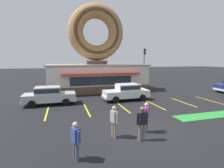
% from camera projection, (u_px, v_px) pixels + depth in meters
% --- Properties ---
extents(ground_plane, '(160.00, 160.00, 0.00)m').
position_uv_depth(ground_plane, '(142.00, 131.00, 9.76)').
color(ground_plane, black).
extents(donut_shop_building, '(12.30, 6.75, 10.96)m').
position_uv_depth(donut_shop_building, '(97.00, 61.00, 22.56)').
color(donut_shop_building, brown).
rests_on(donut_shop_building, ground).
extents(putting_mat, '(4.67, 1.25, 0.03)m').
position_uv_depth(putting_mat, '(206.00, 116.00, 12.34)').
color(putting_mat, green).
rests_on(putting_mat, ground).
extents(mini_donut_near_right, '(0.13, 0.13, 0.04)m').
position_uv_depth(mini_donut_near_right, '(201.00, 115.00, 12.38)').
color(mini_donut_near_right, '#D17F47').
rests_on(mini_donut_near_right, putting_mat).
extents(mini_donut_mid_centre, '(0.13, 0.13, 0.04)m').
position_uv_depth(mini_donut_mid_centre, '(210.00, 113.00, 12.93)').
color(mini_donut_mid_centre, '#A5724C').
rests_on(mini_donut_mid_centre, putting_mat).
extents(mini_donut_mid_right, '(0.13, 0.13, 0.04)m').
position_uv_depth(mini_donut_mid_right, '(202.00, 119.00, 11.62)').
color(mini_donut_mid_right, '#A5724C').
rests_on(mini_donut_mid_right, putting_mat).
extents(mini_donut_far_left, '(0.13, 0.13, 0.04)m').
position_uv_depth(mini_donut_far_left, '(203.00, 118.00, 11.77)').
color(mini_donut_far_left, '#D17F47').
rests_on(mini_donut_far_left, putting_mat).
extents(mini_donut_far_centre, '(0.13, 0.13, 0.04)m').
position_uv_depth(mini_donut_far_centre, '(196.00, 118.00, 11.70)').
color(mini_donut_far_centre, '#D17F47').
rests_on(mini_donut_far_centre, putting_mat).
extents(mini_donut_far_right, '(0.13, 0.13, 0.04)m').
position_uv_depth(mini_donut_far_right, '(221.00, 113.00, 12.94)').
color(mini_donut_far_right, '#E5C666').
rests_on(mini_donut_far_right, putting_mat).
extents(mini_donut_extra, '(0.13, 0.13, 0.04)m').
position_uv_depth(mini_donut_extra, '(208.00, 114.00, 12.76)').
color(mini_donut_extra, '#A5724C').
rests_on(mini_donut_extra, putting_mat).
extents(golf_ball, '(0.04, 0.04, 0.04)m').
position_uv_depth(golf_ball, '(193.00, 118.00, 11.68)').
color(golf_ball, white).
rests_on(golf_ball, putting_mat).
extents(car_silver, '(4.57, 2.00, 1.60)m').
position_uv_depth(car_silver, '(49.00, 95.00, 15.44)').
color(car_silver, '#B2B5BA').
rests_on(car_silver, ground).
extents(car_white, '(4.62, 2.10, 1.60)m').
position_uv_depth(car_white, '(127.00, 91.00, 17.14)').
color(car_white, silver).
rests_on(car_white, ground).
extents(pedestrian_blue_sweater_man, '(0.35, 0.57, 1.65)m').
position_uv_depth(pedestrian_blue_sweater_man, '(114.00, 120.00, 8.83)').
color(pedestrian_blue_sweater_man, '#7F7056').
rests_on(pedestrian_blue_sweater_man, ground).
extents(pedestrian_hooded_kid, '(0.60, 0.25, 1.71)m').
position_uv_depth(pedestrian_hooded_kid, '(142.00, 122.00, 8.50)').
color(pedestrian_hooded_kid, slate).
rests_on(pedestrian_hooded_kid, ground).
extents(pedestrian_leather_jacket_man, '(0.36, 0.56, 1.58)m').
position_uv_depth(pedestrian_leather_jacket_man, '(76.00, 139.00, 6.80)').
color(pedestrian_leather_jacket_man, '#474C66').
rests_on(pedestrian_leather_jacket_man, ground).
extents(pedestrian_clipboard_woman, '(0.44, 0.46, 1.67)m').
position_uv_depth(pedestrian_clipboard_woman, '(146.00, 116.00, 9.47)').
color(pedestrian_clipboard_woman, slate).
rests_on(pedestrian_clipboard_woman, ground).
extents(trash_bin, '(0.57, 0.57, 0.97)m').
position_uv_depth(trash_bin, '(144.00, 87.00, 22.17)').
color(trash_bin, '#1E662D').
rests_on(trash_bin, ground).
extents(traffic_light_pole, '(0.28, 0.47, 5.80)m').
position_uv_depth(traffic_light_pole, '(144.00, 61.00, 28.11)').
color(traffic_light_pole, '#595B60').
rests_on(traffic_light_pole, ground).
extents(parking_stripe_far_left, '(0.12, 3.60, 0.01)m').
position_uv_depth(parking_stripe_far_left, '(47.00, 113.00, 13.04)').
color(parking_stripe_far_left, yellow).
rests_on(parking_stripe_far_left, ground).
extents(parking_stripe_left, '(0.12, 3.60, 0.01)m').
position_uv_depth(parking_stripe_left, '(87.00, 110.00, 13.86)').
color(parking_stripe_left, yellow).
rests_on(parking_stripe_left, ground).
extents(parking_stripe_mid_left, '(0.12, 3.60, 0.01)m').
position_uv_depth(parking_stripe_mid_left, '(123.00, 107.00, 14.68)').
color(parking_stripe_mid_left, yellow).
rests_on(parking_stripe_mid_left, ground).
extents(parking_stripe_centre, '(0.12, 3.60, 0.01)m').
position_uv_depth(parking_stripe_centre, '(154.00, 105.00, 15.49)').
color(parking_stripe_centre, yellow).
rests_on(parking_stripe_centre, ground).
extents(parking_stripe_mid_right, '(0.12, 3.60, 0.01)m').
position_uv_depth(parking_stripe_mid_right, '(183.00, 102.00, 16.31)').
color(parking_stripe_mid_right, yellow).
rests_on(parking_stripe_mid_right, ground).
extents(parking_stripe_right, '(0.12, 3.60, 0.01)m').
position_uv_depth(parking_stripe_right, '(209.00, 100.00, 17.13)').
color(parking_stripe_right, yellow).
rests_on(parking_stripe_right, ground).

